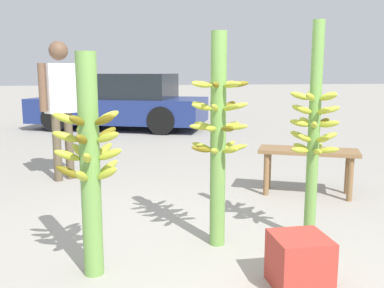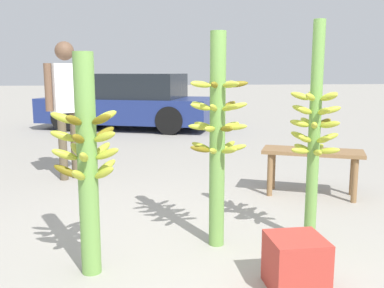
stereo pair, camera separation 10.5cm
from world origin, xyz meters
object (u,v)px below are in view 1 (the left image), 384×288
market_bench (308,158)px  parked_car (121,102)px  banana_stalk_center (218,135)px  produce_crate (299,262)px  banana_stalk_left (90,161)px  banana_stalk_right (314,130)px  vendor_person (61,96)px

market_bench → parked_car: 6.26m
banana_stalk_center → market_bench: 1.81m
banana_stalk_center → produce_crate: banana_stalk_center is taller
banana_stalk_left → banana_stalk_center: size_ratio=0.90×
banana_stalk_center → produce_crate: bearing=-65.1°
banana_stalk_left → market_bench: bearing=34.5°
banana_stalk_left → produce_crate: banana_stalk_left is taller
banana_stalk_center → parked_car: 7.15m
market_bench → parked_car: parked_car is taller
market_bench → produce_crate: market_bench is taller
banana_stalk_left → banana_stalk_right: 1.71m
banana_stalk_center → banana_stalk_right: banana_stalk_right is taller
banana_stalk_left → market_bench: (2.22, 1.53, -0.36)m
banana_stalk_center → vendor_person: vendor_person is taller
banana_stalk_center → produce_crate: size_ratio=4.85×
banana_stalk_right → market_bench: (0.54, 1.23, -0.48)m
banana_stalk_left → market_bench: 2.72m
parked_car → produce_crate: size_ratio=12.86×
banana_stalk_left → produce_crate: size_ratio=4.35×
banana_stalk_left → produce_crate: (1.28, -0.41, -0.60)m
banana_stalk_center → vendor_person: (-1.43, 2.31, 0.17)m
market_bench → parked_car: size_ratio=0.26×
banana_stalk_left → parked_car: (0.27, 7.47, -0.15)m
banana_stalk_right → vendor_person: bearing=132.6°
vendor_person → banana_stalk_right: bearing=97.0°
banana_stalk_center → vendor_person: bearing=121.7°
parked_car → market_bench: bearing=-141.0°
vendor_person → produce_crate: size_ratio=5.04×
banana_stalk_left → banana_stalk_right: bearing=10.0°
market_bench → produce_crate: 2.17m
banana_stalk_right → vendor_person: 3.22m
market_bench → produce_crate: bearing=-91.3°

